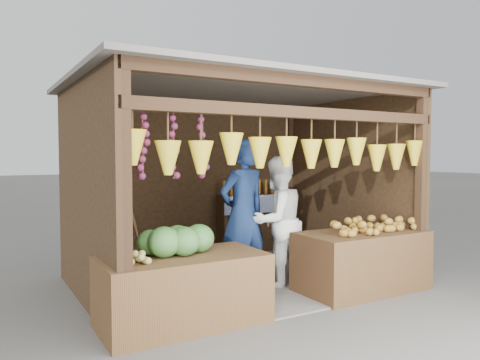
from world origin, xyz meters
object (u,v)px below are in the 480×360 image
counter_left (183,290)px  counter_right (362,261)px  woman_standing (277,221)px  vendor_seated (117,226)px  man_standing (243,214)px

counter_left → counter_right: size_ratio=1.00×
counter_right → woman_standing: bearing=136.8°
woman_standing → vendor_seated: bearing=-23.9°
man_standing → vendor_seated: size_ratio=1.76×
counter_left → woman_standing: woman_standing is taller
man_standing → counter_left: bearing=25.9°
counter_left → vendor_seated: 1.44m
counter_left → vendor_seated: size_ratio=1.52×
counter_right → man_standing: 1.65m
woman_standing → vendor_seated: woman_standing is taller
counter_left → woman_standing: (1.67, 0.74, 0.51)m
counter_left → counter_right: 2.47m
counter_right → vendor_seated: 3.14m
counter_left → woman_standing: size_ratio=0.98×
man_standing → vendor_seated: man_standing is taller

